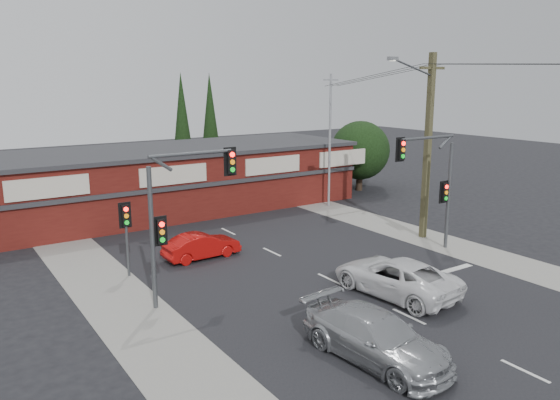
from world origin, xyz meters
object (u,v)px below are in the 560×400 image
silver_suv (376,337)px  shop_building (164,179)px  white_suv (395,277)px  utility_pole (426,141)px  red_sedan (202,246)px

silver_suv → shop_building: bearing=79.0°
white_suv → silver_suv: (-4.41, -3.50, 0.01)m
white_suv → utility_pole: utility_pole is taller
silver_suv → shop_building: (2.25, 22.58, 1.37)m
utility_pole → red_sedan: bearing=163.3°
white_suv → silver_suv: size_ratio=1.04×
white_suv → red_sedan: bearing=-68.5°
red_sedan → shop_building: size_ratio=0.14×
silver_suv → shop_building: 22.74m
silver_suv → red_sedan: 12.11m
red_sedan → utility_pole: size_ratio=0.38×
white_suv → shop_building: bearing=-89.8°
shop_building → utility_pole: size_ratio=2.73×
white_suv → shop_building: (-2.16, 19.08, 1.38)m
white_suv → utility_pole: (7.20, 5.08, 4.64)m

